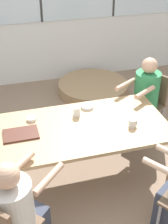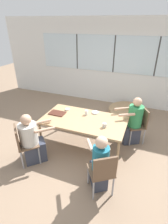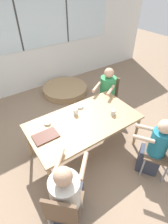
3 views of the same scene
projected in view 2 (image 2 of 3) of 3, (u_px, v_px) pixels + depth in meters
name	position (u px, v px, depth m)	size (l,w,h in m)	color
ground_plane	(84.00, 146.00, 4.19)	(16.00, 16.00, 0.00)	#8C725B
wall_back_with_windows	(114.00, 63.00, 5.78)	(8.40, 0.08, 2.80)	silver
dining_table	(84.00, 121.00, 3.87)	(1.85, 1.00, 0.74)	tan
chair_for_woman_green_shirt	(23.00, 142.00, 3.47)	(0.57, 0.57, 0.88)	brown
chair_for_man_blue_shirt	(103.00, 171.00, 2.80)	(0.56, 0.56, 0.88)	brown
chair_for_man_teal_shirt	(140.00, 122.00, 4.14)	(0.55, 0.55, 0.88)	brown
person_woman_green_shirt	(32.00, 141.00, 3.55)	(0.71, 0.71, 1.11)	#333847
person_man_blue_shirt	(100.00, 165.00, 2.95)	(0.51, 0.57, 1.10)	#333847
person_man_teal_shirt	(133.00, 123.00, 4.11)	(0.68, 0.59, 1.17)	#333847
food_tray_dark	(57.00, 113.00, 4.08)	(0.37, 0.25, 0.02)	#472319
coffee_mug	(104.00, 125.00, 3.54)	(0.09, 0.08, 0.09)	beige
milk_carton_small	(86.00, 112.00, 4.01)	(0.06, 0.06, 0.11)	silver
bowl_white_shallow	(67.00, 109.00, 4.24)	(0.11, 0.11, 0.04)	silver
bowl_cereal	(95.00, 113.00, 4.09)	(0.15, 0.15, 0.03)	silver
folded_table_stack	(128.00, 112.00, 5.56)	(1.22, 1.22, 0.18)	tan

